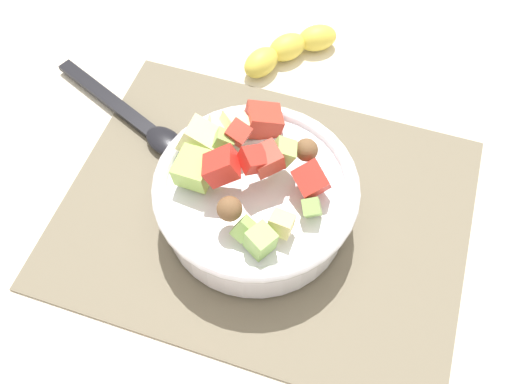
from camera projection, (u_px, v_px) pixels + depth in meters
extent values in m
plane|color=silver|center=(265.00, 212.00, 0.66)|extent=(2.40, 2.40, 0.00)
cube|color=#756B56|center=(265.00, 211.00, 0.66)|extent=(0.46, 0.36, 0.01)
cylinder|color=white|center=(256.00, 201.00, 0.63)|extent=(0.21, 0.21, 0.06)
torus|color=white|center=(256.00, 186.00, 0.60)|extent=(0.22, 0.22, 0.02)
cube|color=red|center=(253.00, 160.00, 0.56)|extent=(0.04, 0.04, 0.03)
cube|color=#BC3828|center=(238.00, 133.00, 0.60)|extent=(0.03, 0.03, 0.03)
cube|color=#93C160|center=(312.00, 208.00, 0.57)|extent=(0.02, 0.03, 0.03)
cube|color=red|center=(310.00, 183.00, 0.58)|extent=(0.04, 0.05, 0.04)
cube|color=#BC3828|center=(269.00, 157.00, 0.57)|extent=(0.04, 0.04, 0.03)
cube|color=red|center=(222.00, 166.00, 0.56)|extent=(0.05, 0.04, 0.04)
cube|color=#A3CC6B|center=(282.00, 152.00, 0.58)|extent=(0.03, 0.03, 0.03)
cube|color=#93C160|center=(260.00, 241.00, 0.55)|extent=(0.04, 0.03, 0.03)
cube|color=#9EC656|center=(195.00, 168.00, 0.59)|extent=(0.04, 0.04, 0.03)
cube|color=#E5D684|center=(281.00, 224.00, 0.55)|extent=(0.03, 0.03, 0.02)
cube|color=#93C160|center=(222.00, 143.00, 0.60)|extent=(0.03, 0.03, 0.03)
sphere|color=brown|center=(306.00, 150.00, 0.59)|extent=(0.04, 0.04, 0.03)
cube|color=#BC3828|center=(263.00, 121.00, 0.64)|extent=(0.05, 0.05, 0.04)
sphere|color=brown|center=(230.00, 209.00, 0.55)|extent=(0.04, 0.04, 0.04)
cube|color=beige|center=(200.00, 140.00, 0.61)|extent=(0.05, 0.04, 0.05)
cube|color=beige|center=(218.00, 129.00, 0.63)|extent=(0.04, 0.03, 0.03)
cube|color=beige|center=(235.00, 125.00, 0.63)|extent=(0.04, 0.04, 0.03)
cube|color=#93C160|center=(243.00, 229.00, 0.55)|extent=(0.02, 0.03, 0.03)
ellipsoid|color=black|center=(165.00, 141.00, 0.70)|extent=(0.07, 0.06, 0.01)
cube|color=black|center=(108.00, 98.00, 0.74)|extent=(0.18, 0.09, 0.01)
ellipsoid|color=yellow|center=(317.00, 38.00, 0.79)|extent=(0.07, 0.06, 0.04)
ellipsoid|color=yellow|center=(287.00, 47.00, 0.78)|extent=(0.06, 0.07, 0.04)
ellipsoid|color=yellow|center=(261.00, 62.00, 0.77)|extent=(0.06, 0.07, 0.04)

